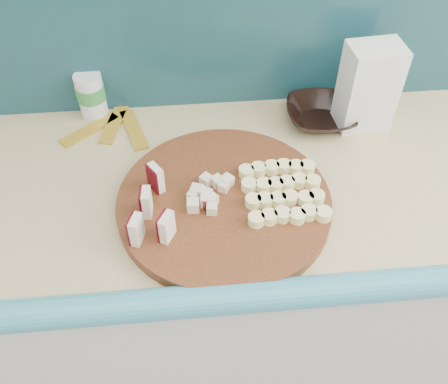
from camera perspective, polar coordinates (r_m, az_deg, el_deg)
name	(u,v)px	position (r m, az deg, el deg)	size (l,w,h in m)	color
kitchen_counter	(269,286)	(1.47, 5.16, -10.65)	(2.20, 0.63, 0.91)	silver
backsplash	(270,6)	(1.20, 5.26, 20.38)	(2.20, 0.02, 0.50)	teal
cutting_board	(224,203)	(1.03, 0.00, -1.28)	(0.44, 0.44, 0.03)	#42250E
apple_wedges	(151,209)	(0.97, -8.37, -1.88)	(0.08, 0.17, 0.06)	beige
apple_chunks	(210,196)	(1.01, -1.61, -0.46)	(0.06, 0.07, 0.02)	#F7ECC6
banana_slices	(283,191)	(1.03, 6.74, 0.12)	(0.17, 0.17, 0.02)	#FEF69B
brown_bowl	(321,115)	(1.26, 11.02, 8.66)	(0.17, 0.17, 0.04)	black
flour_bag	(368,87)	(1.23, 16.16, 11.46)	(0.12, 0.09, 0.21)	silver
canister	(91,94)	(1.28, -14.97, 10.73)	(0.07, 0.07, 0.11)	silver
banana_peel	(113,127)	(1.26, -12.61, 7.23)	(0.21, 0.19, 0.01)	gold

